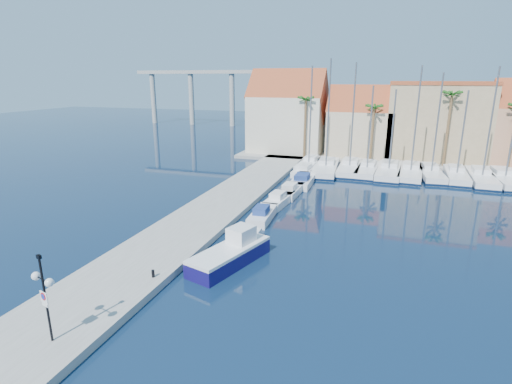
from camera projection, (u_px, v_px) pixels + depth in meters
ground at (255, 306)px, 22.59m from camera, size 260.00×260.00×0.00m
quay_west at (210, 213)px, 37.58m from camera, size 6.00×77.00×0.50m
shore_north at (411, 158)px, 63.26m from camera, size 54.00×16.00×0.50m
lamp_post at (43, 285)px, 18.06m from camera, size 1.47×0.69×4.44m
bollard at (153, 274)px, 24.82m from camera, size 0.19×0.19×0.47m
fishing_boat at (231, 253)px, 27.65m from camera, size 4.09×7.04×2.34m
motorboat_west_0 at (241, 243)px, 30.02m from camera, size 1.83×5.37×1.40m
motorboat_west_1 at (263, 214)px, 36.28m from camera, size 1.99×5.38×1.40m
motorboat_west_2 at (279, 199)px, 40.78m from camera, size 2.23×5.51×1.40m
motorboat_west_3 at (291, 190)px, 44.04m from camera, size 2.03×5.76×1.40m
motorboat_west_4 at (303, 180)px, 48.49m from camera, size 2.42×7.07×1.40m
motorboat_west_5 at (305, 170)px, 53.80m from camera, size 2.63×6.84×1.40m
sailboat_0 at (310, 163)px, 57.30m from camera, size 2.82×8.87×14.06m
sailboat_1 at (326, 167)px, 55.05m from camera, size 3.71×11.51×14.88m
sailboat_2 at (350, 167)px, 55.04m from camera, size 2.91×10.59×14.38m
sailboat_3 at (367, 169)px, 53.81m from camera, size 3.09×9.76×11.55m
sailboat_4 at (389, 170)px, 53.31m from camera, size 3.49×11.43×11.12m
sailboat_5 at (411, 172)px, 52.46m from camera, size 3.74×11.01×13.95m
sailboat_6 at (430, 173)px, 51.79m from camera, size 3.28×9.80×13.10m
sailboat_7 at (456, 175)px, 50.75m from camera, size 2.76×9.51×11.06m
sailboat_8 at (481, 177)px, 49.62m from camera, size 3.09×10.49×13.77m
sailboat_9 at (503, 178)px, 49.20m from camera, size 3.49×10.96×11.40m
building_0 at (288, 115)px, 66.71m from camera, size 12.30×9.00×13.50m
building_1 at (361, 125)px, 63.39m from camera, size 10.30×8.00×11.00m
building_2 at (436, 120)px, 60.69m from camera, size 14.20×10.20×11.50m
palm_0 at (306, 101)px, 60.23m from camera, size 2.60×2.60×10.15m
palm_1 at (374, 109)px, 57.44m from camera, size 2.60×2.60×9.15m
palm_2 at (452, 97)px, 53.88m from camera, size 2.60×2.60×11.15m
viaduct at (214, 87)px, 106.44m from camera, size 48.00×2.20×14.45m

